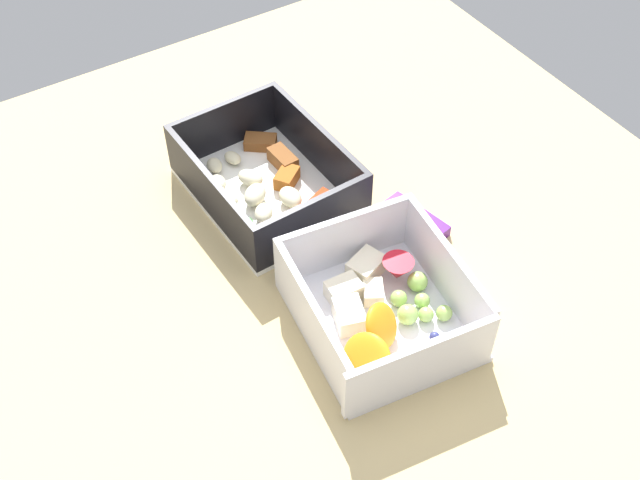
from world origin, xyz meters
The scene contains 4 objects.
table_surface centered at (0.00, 0.00, 1.00)cm, with size 80.00×80.00×2.00cm, color tan.
pasta_container centered at (-10.11, 1.02, 3.99)cm, with size 18.04×13.81×6.23cm.
fruit_bowl centered at (9.21, 1.40, 4.18)cm, with size 17.25×15.73×6.48cm.
candy_bar centered at (1.06, 11.43, 2.60)cm, with size 7.00×2.40×1.20cm, color #51197A.
Camera 1 is at (42.98, -26.19, 60.60)cm, focal length 45.49 mm.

